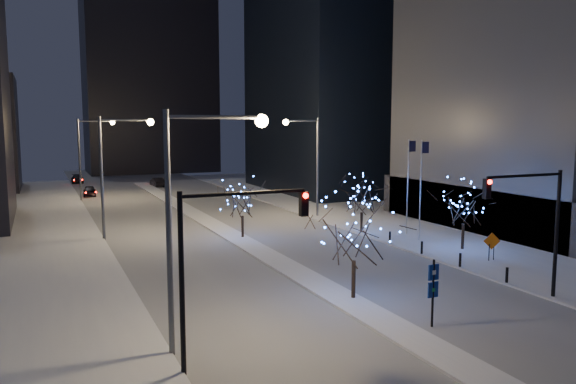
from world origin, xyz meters
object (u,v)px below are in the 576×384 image
traffic_signal_west (222,248)px  construction_sign (492,244)px  street_lamp_w_far (88,148)px  holiday_tree_plaza_near (464,203)px  street_lamp_w_mid (115,160)px  holiday_tree_plaza_far (362,193)px  wayfinding_sign (433,286)px  car_near (90,191)px  street_lamp_east (309,154)px  holiday_tree_median_near (354,228)px  street_lamp_w_near (194,197)px  car_mid (157,182)px  holiday_tree_median_far (242,199)px  car_far (77,179)px  traffic_signal_east (536,214)px

traffic_signal_west → construction_sign: bearing=21.3°
street_lamp_w_far → holiday_tree_plaza_near: size_ratio=1.89×
street_lamp_w_mid → holiday_tree_plaza_near: size_ratio=1.89×
holiday_tree_plaza_far → wayfinding_sign: 22.29m
traffic_signal_west → car_near: size_ratio=1.80×
street_lamp_east → car_near: bearing=124.9°
holiday_tree_median_near → holiday_tree_plaza_far: holiday_tree_median_near is taller
street_lamp_w_near → street_lamp_w_far: (0.00, 50.00, 0.00)m
street_lamp_w_mid → street_lamp_east: same height
street_lamp_east → car_mid: street_lamp_east is taller
street_lamp_w_far → holiday_tree_median_far: 30.68m
traffic_signal_west → holiday_tree_median_near: (8.94, 5.23, -0.80)m
car_near → car_mid: size_ratio=0.96×
street_lamp_w_mid → holiday_tree_plaza_far: 20.65m
street_lamp_w_far → holiday_tree_plaza_near: (22.90, -39.94, -2.92)m
street_lamp_w_far → holiday_tree_median_far: size_ratio=2.05×
holiday_tree_plaza_far → holiday_tree_median_near: bearing=-122.9°
car_far → holiday_tree_median_near: size_ratio=0.74×
street_lamp_east → construction_sign: street_lamp_east is taller
street_lamp_w_near → wayfinding_sign: size_ratio=3.10×
holiday_tree_median_far → wayfinding_sign: 22.80m
holiday_tree_plaza_far → street_lamp_w_far: bearing=121.9°
street_lamp_w_far → traffic_signal_west: bearing=-89.5°
street_lamp_w_far → car_mid: bearing=49.5°
street_lamp_w_mid → holiday_tree_plaza_near: street_lamp_w_mid is taller
holiday_tree_median_far → street_lamp_w_mid: bearing=156.9°
street_lamp_w_mid → holiday_tree_median_far: 10.74m
traffic_signal_west → holiday_tree_plaza_near: size_ratio=1.32×
traffic_signal_west → car_near: bearing=90.2°
street_lamp_w_mid → wayfinding_sign: (10.73, -26.75, -4.52)m
car_near → wayfinding_sign: 57.57m
street_lamp_w_mid → car_mid: street_lamp_w_mid is taller
street_lamp_w_mid → holiday_tree_plaza_far: (19.44, -6.29, -3.00)m
street_lamp_w_far → car_far: 23.30m
traffic_signal_west → traffic_signal_east: 17.41m
traffic_signal_east → holiday_tree_plaza_far: (1.56, 19.72, -1.26)m
wayfinding_sign → construction_sign: (11.54, 8.24, -0.67)m
traffic_signal_west → car_far: size_ratio=1.59×
traffic_signal_west → holiday_tree_plaza_far: traffic_signal_west is taller
street_lamp_w_near → car_far: bearing=90.0°
car_near → holiday_tree_median_far: holiday_tree_median_far is taller
car_near → holiday_tree_median_near: holiday_tree_median_near is taller
holiday_tree_plaza_near → wayfinding_sign: size_ratio=1.64×
street_lamp_east → holiday_tree_plaza_far: size_ratio=1.85×
street_lamp_w_far → construction_sign: street_lamp_w_far is taller
traffic_signal_west → wayfinding_sign: bearing=1.4°
street_lamp_w_near → holiday_tree_plaza_near: (22.90, 10.06, -2.92)m
car_far → wayfinding_sign: wayfinding_sign is taller
holiday_tree_plaza_far → holiday_tree_plaza_near: bearing=-68.2°
holiday_tree_median_far → holiday_tree_plaza_near: 17.33m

